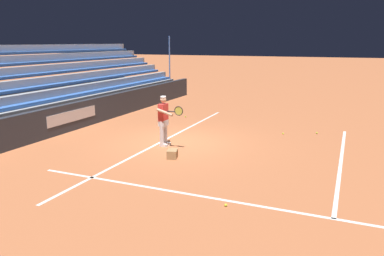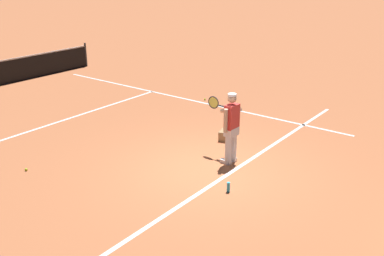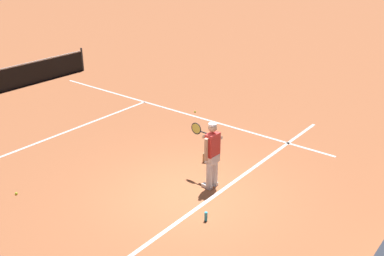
{
  "view_description": "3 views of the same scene",
  "coord_description": "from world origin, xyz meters",
  "px_view_note": "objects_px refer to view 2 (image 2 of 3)",
  "views": [
    {
      "loc": [
        11.63,
        5.6,
        3.5
      ],
      "look_at": [
        1.37,
        1.21,
        0.92
      ],
      "focal_mm": 35.0,
      "sensor_mm": 36.0,
      "label": 1
    },
    {
      "loc": [
        -7.8,
        -5.39,
        4.54
      ],
      "look_at": [
        0.41,
        0.84,
        0.7
      ],
      "focal_mm": 42.0,
      "sensor_mm": 36.0,
      "label": 2
    },
    {
      "loc": [
        -7.4,
        -5.84,
        5.75
      ],
      "look_at": [
        0.74,
        0.56,
        1.35
      ],
      "focal_mm": 42.0,
      "sensor_mm": 36.0,
      "label": 3
    }
  ],
  "objects_px": {
    "tennis_player": "(231,127)",
    "water_bottle": "(228,187)",
    "ball_box_cardboard": "(226,135)",
    "tennis_ball_by_box": "(26,169)",
    "tennis_ball_near_player": "(205,99)"
  },
  "relations": [
    {
      "from": "tennis_player",
      "to": "water_bottle",
      "type": "bearing_deg",
      "value": -148.41
    },
    {
      "from": "tennis_player",
      "to": "ball_box_cardboard",
      "type": "xyz_separation_m",
      "value": [
        1.16,
        0.88,
        -0.76
      ]
    },
    {
      "from": "ball_box_cardboard",
      "to": "tennis_ball_by_box",
      "type": "xyz_separation_m",
      "value": [
        -4.4,
        2.61,
        -0.1
      ]
    },
    {
      "from": "tennis_player",
      "to": "ball_box_cardboard",
      "type": "relative_size",
      "value": 4.29
    },
    {
      "from": "ball_box_cardboard",
      "to": "tennis_ball_by_box",
      "type": "height_order",
      "value": "ball_box_cardboard"
    },
    {
      "from": "ball_box_cardboard",
      "to": "water_bottle",
      "type": "bearing_deg",
      "value": -145.7
    },
    {
      "from": "tennis_ball_by_box",
      "to": "water_bottle",
      "type": "distance_m",
      "value": 4.7
    },
    {
      "from": "tennis_ball_by_box",
      "to": "tennis_player",
      "type": "bearing_deg",
      "value": -47.08
    },
    {
      "from": "ball_box_cardboard",
      "to": "water_bottle",
      "type": "distance_m",
      "value": 2.94
    },
    {
      "from": "tennis_player",
      "to": "ball_box_cardboard",
      "type": "distance_m",
      "value": 1.64
    },
    {
      "from": "tennis_player",
      "to": "water_bottle",
      "type": "distance_m",
      "value": 1.69
    },
    {
      "from": "tennis_player",
      "to": "ball_box_cardboard",
      "type": "height_order",
      "value": "tennis_player"
    },
    {
      "from": "tennis_ball_near_player",
      "to": "tennis_ball_by_box",
      "type": "height_order",
      "value": "same"
    },
    {
      "from": "tennis_player",
      "to": "tennis_ball_near_player",
      "type": "relative_size",
      "value": 25.98
    },
    {
      "from": "ball_box_cardboard",
      "to": "tennis_ball_near_player",
      "type": "xyz_separation_m",
      "value": [
        2.67,
        2.6,
        -0.1
      ]
    }
  ]
}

